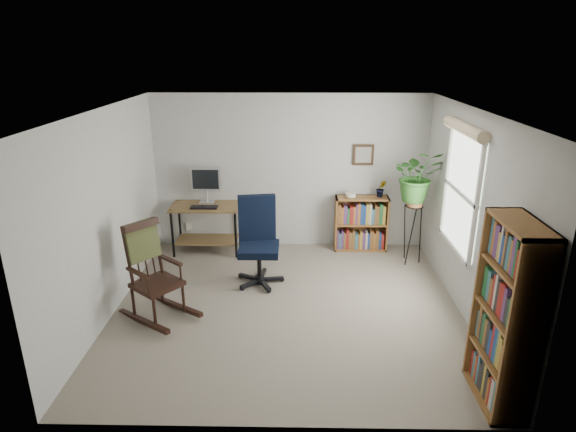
{
  "coord_description": "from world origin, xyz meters",
  "views": [
    {
      "loc": [
        0.1,
        -5.24,
        3.06
      ],
      "look_at": [
        0.0,
        0.4,
        1.05
      ],
      "focal_mm": 30.0,
      "sensor_mm": 36.0,
      "label": 1
    }
  ],
  "objects_px": {
    "desk": "(207,228)",
    "rocking_chair": "(156,272)",
    "tall_bookshelf": "(507,316)",
    "office_chair": "(259,242)",
    "low_bookshelf": "(361,223)"
  },
  "relations": [
    {
      "from": "desk",
      "to": "low_bookshelf",
      "type": "bearing_deg",
      "value": 2.86
    },
    {
      "from": "rocking_chair",
      "to": "tall_bookshelf",
      "type": "xyz_separation_m",
      "value": [
        3.44,
        -1.35,
        0.27
      ]
    },
    {
      "from": "desk",
      "to": "low_bookshelf",
      "type": "distance_m",
      "value": 2.4
    },
    {
      "from": "rocking_chair",
      "to": "low_bookshelf",
      "type": "distance_m",
      "value": 3.35
    },
    {
      "from": "low_bookshelf",
      "to": "office_chair",
      "type": "bearing_deg",
      "value": -141.41
    },
    {
      "from": "desk",
      "to": "rocking_chair",
      "type": "xyz_separation_m",
      "value": [
        -0.23,
        -1.95,
        0.21
      ]
    },
    {
      "from": "desk",
      "to": "office_chair",
      "type": "distance_m",
      "value": 1.42
    },
    {
      "from": "desk",
      "to": "rocking_chair",
      "type": "bearing_deg",
      "value": -96.77
    },
    {
      "from": "desk",
      "to": "office_chair",
      "type": "xyz_separation_m",
      "value": [
        0.89,
        -1.08,
        0.22
      ]
    },
    {
      "from": "rocking_chair",
      "to": "tall_bookshelf",
      "type": "distance_m",
      "value": 3.7
    },
    {
      "from": "office_chair",
      "to": "rocking_chair",
      "type": "bearing_deg",
      "value": -151.62
    },
    {
      "from": "desk",
      "to": "tall_bookshelf",
      "type": "bearing_deg",
      "value": -45.84
    },
    {
      "from": "low_bookshelf",
      "to": "desk",
      "type": "bearing_deg",
      "value": -177.14
    },
    {
      "from": "office_chair",
      "to": "rocking_chair",
      "type": "distance_m",
      "value": 1.42
    },
    {
      "from": "desk",
      "to": "rocking_chair",
      "type": "relative_size",
      "value": 0.89
    }
  ]
}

